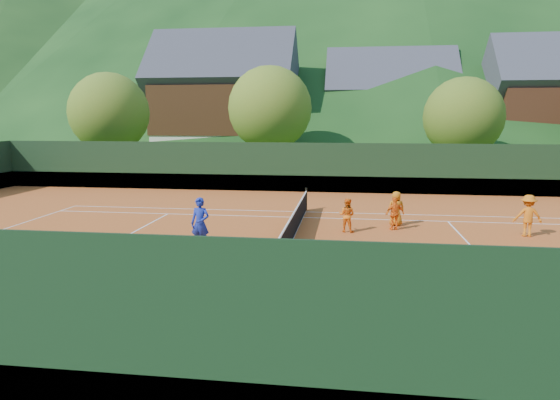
# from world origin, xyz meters

# --- Properties ---
(ground) EXTENTS (400.00, 400.00, 0.00)m
(ground) POSITION_xyz_m (0.00, 0.00, 0.00)
(ground) COLOR #274D18
(ground) RESTS_ON ground
(clay_court) EXTENTS (40.00, 24.00, 0.02)m
(clay_court) POSITION_xyz_m (0.00, 0.00, 0.01)
(clay_court) COLOR #B2501C
(clay_court) RESTS_ON ground
(coach) EXTENTS (0.70, 0.50, 1.81)m
(coach) POSITION_xyz_m (-3.00, -1.84, 0.92)
(coach) COLOR #18299C
(coach) RESTS_ON clay_court
(student_a) EXTENTS (0.78, 0.69, 1.35)m
(student_a) POSITION_xyz_m (2.00, 1.50, 0.70)
(student_a) COLOR orange
(student_a) RESTS_ON clay_court
(student_b) EXTENTS (0.85, 0.56, 1.34)m
(student_b) POSITION_xyz_m (3.92, 2.12, 0.69)
(student_b) COLOR orange
(student_b) RESTS_ON clay_court
(student_c) EXTENTS (0.77, 0.56, 1.46)m
(student_c) POSITION_xyz_m (4.04, 2.94, 0.75)
(student_c) COLOR orange
(student_c) RESTS_ON clay_court
(student_d) EXTENTS (1.08, 0.66, 1.61)m
(student_d) POSITION_xyz_m (8.86, 1.67, 0.83)
(student_d) COLOR orange
(student_d) RESTS_ON clay_court
(tennis_ball_0) EXTENTS (0.07, 0.07, 0.07)m
(tennis_ball_0) POSITION_xyz_m (-0.78, -2.10, 0.05)
(tennis_ball_0) COLOR #C3EA27
(tennis_ball_0) RESTS_ON clay_court
(tennis_ball_2) EXTENTS (0.07, 0.07, 0.07)m
(tennis_ball_2) POSITION_xyz_m (-0.18, -5.07, 0.05)
(tennis_ball_2) COLOR #C3EA27
(tennis_ball_2) RESTS_ON clay_court
(tennis_ball_3) EXTENTS (0.07, 0.07, 0.07)m
(tennis_ball_3) POSITION_xyz_m (-0.79, -1.73, 0.05)
(tennis_ball_3) COLOR #C3EA27
(tennis_ball_3) RESTS_ON clay_court
(tennis_ball_4) EXTENTS (0.07, 0.07, 0.07)m
(tennis_ball_4) POSITION_xyz_m (0.66, -6.66, 0.05)
(tennis_ball_4) COLOR #C3EA27
(tennis_ball_4) RESTS_ON clay_court
(tennis_ball_5) EXTENTS (0.07, 0.07, 0.07)m
(tennis_ball_5) POSITION_xyz_m (4.06, -1.19, 0.05)
(tennis_ball_5) COLOR #C3EA27
(tennis_ball_5) RESTS_ON clay_court
(tennis_ball_6) EXTENTS (0.07, 0.07, 0.07)m
(tennis_ball_6) POSITION_xyz_m (5.33, -6.92, 0.05)
(tennis_ball_6) COLOR #C3EA27
(tennis_ball_6) RESTS_ON clay_court
(tennis_ball_7) EXTENTS (0.07, 0.07, 0.07)m
(tennis_ball_7) POSITION_xyz_m (-0.93, -5.98, 0.05)
(tennis_ball_7) COLOR #C3EA27
(tennis_ball_7) RESTS_ON clay_court
(tennis_ball_8) EXTENTS (0.07, 0.07, 0.07)m
(tennis_ball_8) POSITION_xyz_m (-6.00, -2.25, 0.05)
(tennis_ball_8) COLOR #C3EA27
(tennis_ball_8) RESTS_ON clay_court
(tennis_ball_9) EXTENTS (0.07, 0.07, 0.07)m
(tennis_ball_9) POSITION_xyz_m (5.42, -9.11, 0.05)
(tennis_ball_9) COLOR #C3EA27
(tennis_ball_9) RESTS_ON clay_court
(tennis_ball_10) EXTENTS (0.07, 0.07, 0.07)m
(tennis_ball_10) POSITION_xyz_m (0.70, -1.63, 0.05)
(tennis_ball_10) COLOR #C3EA27
(tennis_ball_10) RESTS_ON clay_court
(tennis_ball_11) EXTENTS (0.07, 0.07, 0.07)m
(tennis_ball_11) POSITION_xyz_m (0.09, -6.68, 0.05)
(tennis_ball_11) COLOR #C3EA27
(tennis_ball_11) RESTS_ON clay_court
(tennis_ball_13) EXTENTS (0.07, 0.07, 0.07)m
(tennis_ball_13) POSITION_xyz_m (4.31, -5.09, 0.05)
(tennis_ball_13) COLOR #C3EA27
(tennis_ball_13) RESTS_ON clay_court
(tennis_ball_14) EXTENTS (0.07, 0.07, 0.07)m
(tennis_ball_14) POSITION_xyz_m (0.51, -7.19, 0.05)
(tennis_ball_14) COLOR #C3EA27
(tennis_ball_14) RESTS_ON clay_court
(tennis_ball_15) EXTENTS (0.07, 0.07, 0.07)m
(tennis_ball_15) POSITION_xyz_m (-3.82, -6.56, 0.05)
(tennis_ball_15) COLOR #C3EA27
(tennis_ball_15) RESTS_ON clay_court
(tennis_ball_16) EXTENTS (0.07, 0.07, 0.07)m
(tennis_ball_16) POSITION_xyz_m (-4.38, -0.92, 0.05)
(tennis_ball_16) COLOR #C3EA27
(tennis_ball_16) RESTS_ON clay_court
(tennis_ball_17) EXTENTS (0.07, 0.07, 0.07)m
(tennis_ball_17) POSITION_xyz_m (4.61, -9.26, 0.05)
(tennis_ball_17) COLOR #C3EA27
(tennis_ball_17) RESTS_ON clay_court
(court_lines) EXTENTS (23.83, 11.03, 0.00)m
(court_lines) POSITION_xyz_m (0.00, 0.00, 0.02)
(court_lines) COLOR silver
(court_lines) RESTS_ON clay_court
(tennis_net) EXTENTS (0.10, 12.07, 1.10)m
(tennis_net) POSITION_xyz_m (0.00, 0.00, 0.52)
(tennis_net) COLOR black
(tennis_net) RESTS_ON clay_court
(perimeter_fence) EXTENTS (40.40, 24.24, 3.00)m
(perimeter_fence) POSITION_xyz_m (0.00, 0.00, 1.27)
(perimeter_fence) COLOR black
(perimeter_fence) RESTS_ON clay_court
(ball_hopper) EXTENTS (0.57, 0.57, 1.00)m
(ball_hopper) POSITION_xyz_m (-8.12, -4.37, 0.77)
(ball_hopper) COLOR black
(ball_hopper) RESTS_ON clay_court
(chalet_left) EXTENTS (13.80, 9.93, 12.92)m
(chalet_left) POSITION_xyz_m (-10.00, 30.00, 5.65)
(chalet_left) COLOR beige
(chalet_left) RESTS_ON ground
(chalet_mid) EXTENTS (12.65, 8.82, 11.45)m
(chalet_mid) POSITION_xyz_m (6.00, 34.00, 4.99)
(chalet_mid) COLOR beige
(chalet_mid) RESTS_ON ground
(chalet_right) EXTENTS (11.50, 8.82, 11.91)m
(chalet_right) POSITION_xyz_m (20.00, 30.00, 5.26)
(chalet_right) COLOR beige
(chalet_right) RESTS_ON ground
(tree_a) EXTENTS (6.00, 6.00, 7.88)m
(tree_a) POSITION_xyz_m (-16.00, 18.00, 4.87)
(tree_a) COLOR #3E2619
(tree_a) RESTS_ON ground
(tree_b) EXTENTS (6.40, 6.40, 8.40)m
(tree_b) POSITION_xyz_m (-4.00, 20.00, 5.19)
(tree_b) COLOR #3C2718
(tree_b) RESTS_ON ground
(tree_c) EXTENTS (5.60, 5.60, 7.35)m
(tree_c) POSITION_xyz_m (10.00, 19.00, 4.54)
(tree_c) COLOR #3E2A19
(tree_c) RESTS_ON ground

